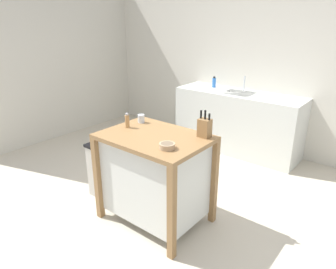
% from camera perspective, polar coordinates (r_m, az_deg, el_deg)
% --- Properties ---
extents(ground_plane, '(6.60, 6.60, 0.00)m').
position_cam_1_polar(ground_plane, '(3.39, -2.87, -14.12)').
color(ground_plane, '#BCB29E').
rests_on(ground_plane, ground).
extents(wall_back, '(5.60, 0.10, 2.60)m').
position_cam_1_polar(wall_back, '(4.88, 16.40, 12.47)').
color(wall_back, beige).
rests_on(wall_back, ground).
extents(wall_left, '(0.10, 3.00, 2.60)m').
position_cam_1_polar(wall_left, '(5.56, -19.13, 13.12)').
color(wall_left, beige).
rests_on(wall_left, ground).
extents(kitchen_island, '(1.00, 0.72, 0.91)m').
position_cam_1_polar(kitchen_island, '(3.04, -2.39, -7.29)').
color(kitchen_island, olive).
rests_on(kitchen_island, ground).
extents(knife_block, '(0.11, 0.09, 0.25)m').
position_cam_1_polar(knife_block, '(2.82, 6.76, 1.28)').
color(knife_block, olive).
rests_on(knife_block, kitchen_island).
extents(bowl_ceramic_small, '(0.13, 0.13, 0.05)m').
position_cam_1_polar(bowl_ceramic_small, '(2.57, -0.17, -2.09)').
color(bowl_ceramic_small, tan).
rests_on(bowl_ceramic_small, kitchen_island).
extents(drinking_cup, '(0.07, 0.07, 0.09)m').
position_cam_1_polar(drinking_cup, '(3.22, -4.97, 2.94)').
color(drinking_cup, silver).
rests_on(drinking_cup, kitchen_island).
extents(pepper_grinder, '(0.04, 0.04, 0.15)m').
position_cam_1_polar(pepper_grinder, '(3.08, -7.53, 2.56)').
color(pepper_grinder, '#AD7F4C').
rests_on(pepper_grinder, kitchen_island).
extents(trash_bin, '(0.36, 0.28, 0.63)m').
position_cam_1_polar(trash_bin, '(3.60, -11.39, -6.44)').
color(trash_bin, '#B7B2A8').
rests_on(trash_bin, ground).
extents(sink_counter, '(1.88, 0.60, 0.91)m').
position_cam_1_polar(sink_counter, '(4.80, 12.56, 2.28)').
color(sink_counter, silver).
rests_on(sink_counter, ground).
extents(sink_faucet, '(0.02, 0.02, 0.22)m').
position_cam_1_polar(sink_faucet, '(4.78, 13.87, 9.09)').
color(sink_faucet, '#B7BCC1').
rests_on(sink_faucet, sink_counter).
extents(bottle_hand_soap, '(0.06, 0.06, 0.17)m').
position_cam_1_polar(bottle_hand_soap, '(4.95, 8.48, 9.47)').
color(bottle_hand_soap, blue).
rests_on(bottle_hand_soap, sink_counter).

